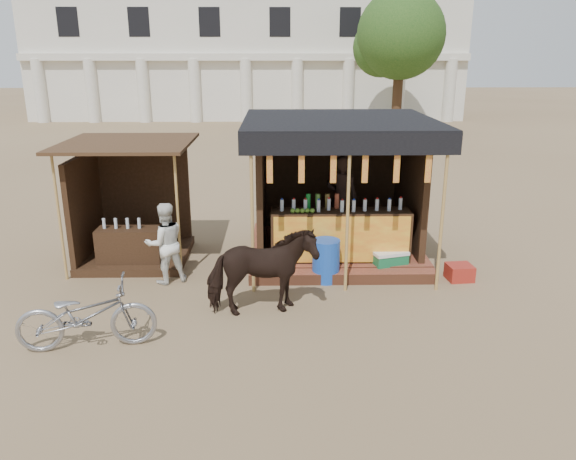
# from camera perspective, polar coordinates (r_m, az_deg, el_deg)

# --- Properties ---
(ground) EXTENTS (120.00, 120.00, 0.00)m
(ground) POSITION_cam_1_polar(r_m,az_deg,el_deg) (8.46, 0.20, -10.44)
(ground) COLOR #846B4C
(ground) RESTS_ON ground
(main_stall) EXTENTS (3.60, 3.61, 2.78)m
(main_stall) POSITION_cam_1_polar(r_m,az_deg,el_deg) (11.28, 4.97, 2.40)
(main_stall) COLOR brown
(main_stall) RESTS_ON ground
(secondary_stall) EXTENTS (2.40, 2.40, 2.38)m
(secondary_stall) POSITION_cam_1_polar(r_m,az_deg,el_deg) (11.54, -16.09, 1.20)
(secondary_stall) COLOR #372014
(secondary_stall) RESTS_ON ground
(cow) EXTENTS (1.80, 1.09, 1.42)m
(cow) POSITION_cam_1_polar(r_m,az_deg,el_deg) (8.76, -2.70, -4.31)
(cow) COLOR black
(cow) RESTS_ON ground
(motorbike) EXTENTS (1.98, 0.95, 1.00)m
(motorbike) POSITION_cam_1_polar(r_m,az_deg,el_deg) (8.35, -19.81, -8.15)
(motorbike) COLOR gray
(motorbike) RESTS_ON ground
(bystander) EXTENTS (0.88, 0.80, 1.48)m
(bystander) POSITION_cam_1_polar(r_m,az_deg,el_deg) (10.20, -12.37, -1.32)
(bystander) COLOR white
(bystander) RESTS_ON ground
(blue_barrel) EXTENTS (0.50, 0.50, 0.78)m
(blue_barrel) POSITION_cam_1_polar(r_m,az_deg,el_deg) (10.16, 3.87, -3.11)
(blue_barrel) COLOR blue
(blue_barrel) RESTS_ON ground
(red_crate) EXTENTS (0.48, 0.45, 0.29)m
(red_crate) POSITION_cam_1_polar(r_m,az_deg,el_deg) (10.73, 17.03, -4.13)
(red_crate) COLOR maroon
(red_crate) RESTS_ON ground
(cooler) EXTENTS (0.74, 0.60, 0.46)m
(cooler) POSITION_cam_1_polar(r_m,az_deg,el_deg) (10.68, 10.16, -3.21)
(cooler) COLOR #176B3D
(cooler) RESTS_ON ground
(background_building) EXTENTS (26.00, 7.45, 8.18)m
(background_building) POSITION_cam_1_polar(r_m,az_deg,el_deg) (37.45, -4.05, 17.60)
(background_building) COLOR silver
(background_building) RESTS_ON ground
(tree) EXTENTS (4.50, 4.40, 7.00)m
(tree) POSITION_cam_1_polar(r_m,az_deg,el_deg) (30.21, 10.93, 18.58)
(tree) COLOR #382314
(tree) RESTS_ON ground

